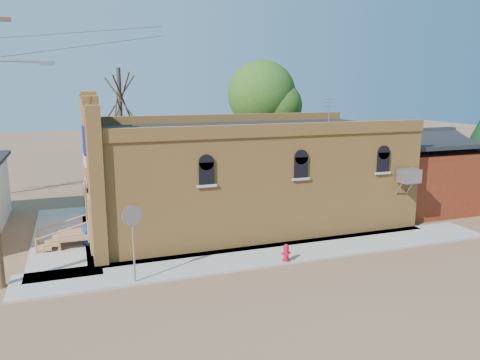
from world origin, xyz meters
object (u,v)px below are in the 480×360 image
object	(u,v)px
trash_barrel	(90,234)
brick_bar	(240,175)
stop_sign	(132,223)
fire_hydrant	(286,253)

from	to	relation	value
trash_barrel	brick_bar	bearing A→B (deg)	8.02
stop_sign	trash_barrel	size ratio (longest dim) A/B	3.17
fire_hydrant	trash_barrel	size ratio (longest dim) A/B	0.79
brick_bar	stop_sign	bearing A→B (deg)	-136.05
brick_bar	fire_hydrant	distance (m)	5.83
brick_bar	stop_sign	size ratio (longest dim) A/B	6.23
brick_bar	stop_sign	xyz separation A→B (m)	(-5.70, -5.49, -0.24)
fire_hydrant	stop_sign	xyz separation A→B (m)	(-5.52, 0.00, 1.70)
brick_bar	stop_sign	world-z (taller)	brick_bar
fire_hydrant	trash_barrel	xyz separation A→B (m)	(-6.77, 4.52, 0.09)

